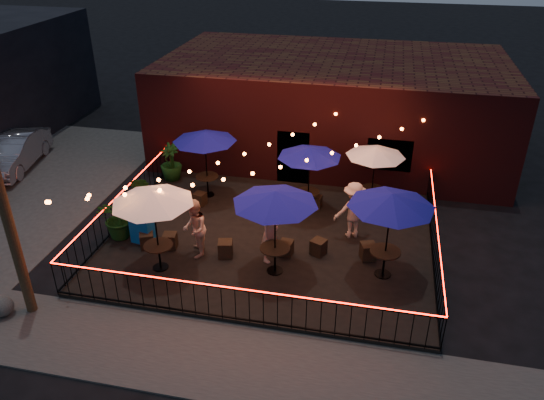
{
  "coord_description": "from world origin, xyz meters",
  "views": [
    {
      "loc": [
        3.08,
        -11.89,
        9.26
      ],
      "look_at": [
        0.06,
        2.06,
        1.48
      ],
      "focal_mm": 35.0,
      "sensor_mm": 36.0,
      "label": 1
    }
  ],
  "objects_px": {
    "cafe_table_0": "(152,198)",
    "cafe_table_3": "(310,153)",
    "cafe_table_1": "(205,137)",
    "boulder": "(0,306)",
    "cafe_table_4": "(392,201)",
    "cafe_table_5": "(376,152)",
    "cafe_table_2": "(275,199)",
    "cooler": "(143,228)"
  },
  "relations": [
    {
      "from": "cafe_table_4",
      "to": "cooler",
      "type": "distance_m",
      "value": 7.63
    },
    {
      "from": "cafe_table_0",
      "to": "cafe_table_3",
      "type": "bearing_deg",
      "value": 49.25
    },
    {
      "from": "cafe_table_2",
      "to": "cafe_table_5",
      "type": "relative_size",
      "value": 1.17
    },
    {
      "from": "cafe_table_0",
      "to": "cafe_table_3",
      "type": "distance_m",
      "value": 5.61
    },
    {
      "from": "cafe_table_2",
      "to": "cafe_table_4",
      "type": "xyz_separation_m",
      "value": [
        3.04,
        0.49,
        0.01
      ]
    },
    {
      "from": "cafe_table_3",
      "to": "cooler",
      "type": "height_order",
      "value": "cafe_table_3"
    },
    {
      "from": "cafe_table_1",
      "to": "cooler",
      "type": "xyz_separation_m",
      "value": [
        -0.99,
        -3.37,
        -1.77
      ]
    },
    {
      "from": "cafe_table_1",
      "to": "cafe_table_2",
      "type": "distance_m",
      "value": 5.26
    },
    {
      "from": "cafe_table_2",
      "to": "cafe_table_3",
      "type": "distance_m",
      "value": 3.73
    },
    {
      "from": "cafe_table_0",
      "to": "cooler",
      "type": "distance_m",
      "value": 2.44
    },
    {
      "from": "cafe_table_1",
      "to": "boulder",
      "type": "bearing_deg",
      "value": -113.99
    },
    {
      "from": "cooler",
      "to": "boulder",
      "type": "xyz_separation_m",
      "value": [
        -2.24,
        -3.89,
        -0.32
      ]
    },
    {
      "from": "cafe_table_2",
      "to": "cafe_table_5",
      "type": "distance_m",
      "value": 5.18
    },
    {
      "from": "cafe_table_2",
      "to": "boulder",
      "type": "distance_m",
      "value": 7.65
    },
    {
      "from": "cafe_table_0",
      "to": "cafe_table_3",
      "type": "relative_size",
      "value": 0.91
    },
    {
      "from": "cafe_table_3",
      "to": "cooler",
      "type": "relative_size",
      "value": 2.91
    },
    {
      "from": "cafe_table_5",
      "to": "cafe_table_3",
      "type": "bearing_deg",
      "value": -158.77
    },
    {
      "from": "cafe_table_5",
      "to": "cooler",
      "type": "bearing_deg",
      "value": -150.68
    },
    {
      "from": "cafe_table_5",
      "to": "cafe_table_0",
      "type": "bearing_deg",
      "value": -138.72
    },
    {
      "from": "cooler",
      "to": "cafe_table_4",
      "type": "bearing_deg",
      "value": 8.4
    },
    {
      "from": "cafe_table_3",
      "to": "cafe_table_4",
      "type": "distance_m",
      "value": 4.19
    },
    {
      "from": "cafe_table_3",
      "to": "cafe_table_5",
      "type": "relative_size",
      "value": 1.25
    },
    {
      "from": "boulder",
      "to": "cooler",
      "type": "bearing_deg",
      "value": 60.11
    },
    {
      "from": "cafe_table_3",
      "to": "cafe_table_4",
      "type": "bearing_deg",
      "value": -50.38
    },
    {
      "from": "cooler",
      "to": "boulder",
      "type": "relative_size",
      "value": 1.2
    },
    {
      "from": "cafe_table_1",
      "to": "boulder",
      "type": "relative_size",
      "value": 3.47
    },
    {
      "from": "cooler",
      "to": "cafe_table_2",
      "type": "bearing_deg",
      "value": 0.94
    },
    {
      "from": "cafe_table_2",
      "to": "cafe_table_3",
      "type": "height_order",
      "value": "cafe_table_2"
    },
    {
      "from": "cooler",
      "to": "cafe_table_0",
      "type": "bearing_deg",
      "value": -39.21
    },
    {
      "from": "cafe_table_5",
      "to": "cafe_table_4",
      "type": "bearing_deg",
      "value": -82.19
    },
    {
      "from": "cafe_table_4",
      "to": "cafe_table_5",
      "type": "distance_m",
      "value": 4.09
    },
    {
      "from": "cafe_table_5",
      "to": "cafe_table_2",
      "type": "bearing_deg",
      "value": -118.78
    },
    {
      "from": "cafe_table_0",
      "to": "cafe_table_2",
      "type": "distance_m",
      "value": 3.33
    },
    {
      "from": "cafe_table_0",
      "to": "cafe_table_5",
      "type": "relative_size",
      "value": 1.14
    },
    {
      "from": "cafe_table_1",
      "to": "cafe_table_4",
      "type": "bearing_deg",
      "value": -29.17
    },
    {
      "from": "cafe_table_1",
      "to": "boulder",
      "type": "xyz_separation_m",
      "value": [
        -3.23,
        -7.26,
        -2.1
      ]
    },
    {
      "from": "cafe_table_1",
      "to": "cafe_table_3",
      "type": "distance_m",
      "value": 3.75
    },
    {
      "from": "cafe_table_3",
      "to": "cafe_table_5",
      "type": "xyz_separation_m",
      "value": [
        2.11,
        0.82,
        -0.13
      ]
    },
    {
      "from": "cafe_table_3",
      "to": "boulder",
      "type": "bearing_deg",
      "value": -135.19
    },
    {
      "from": "cafe_table_3",
      "to": "cafe_table_5",
      "type": "height_order",
      "value": "cafe_table_3"
    },
    {
      "from": "cafe_table_5",
      "to": "cooler",
      "type": "relative_size",
      "value": 2.32
    },
    {
      "from": "cafe_table_1",
      "to": "boulder",
      "type": "distance_m",
      "value": 8.22
    }
  ]
}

